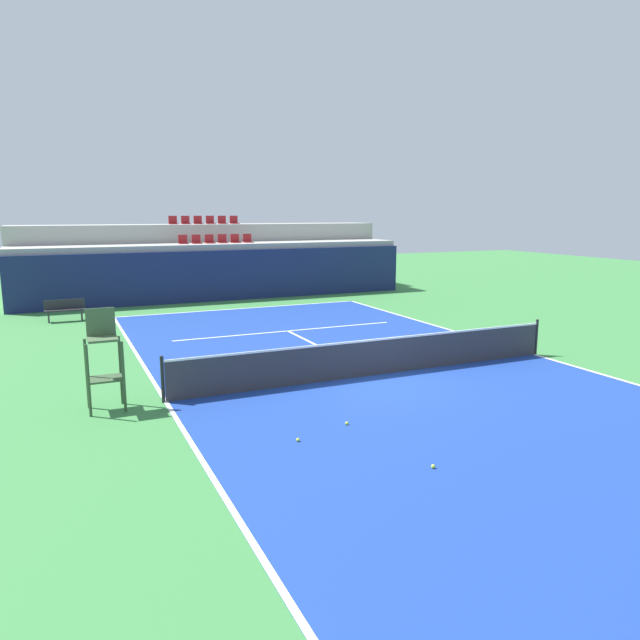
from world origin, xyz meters
The scene contains 18 objects.
ground_plane centered at (0.00, 0.00, 0.00)m, with size 80.00×80.00×0.00m, color #387A3D.
court_surface centered at (0.00, 0.00, 0.01)m, with size 11.00×24.00×0.01m, color navy.
baseline_far centered at (0.00, 11.95, 0.01)m, with size 11.00×0.10×0.00m, color white.
sideline_left centered at (-5.45, 0.00, 0.01)m, with size 0.10×24.00×0.00m, color white.
sideline_right centered at (5.45, 0.00, 0.01)m, with size 0.10×24.00×0.00m, color white.
service_line_far centered at (0.00, 6.40, 0.01)m, with size 8.26×0.10×0.00m, color white.
centre_service_line centered at (0.00, 3.20, 0.01)m, with size 0.10×6.40×0.00m, color white.
back_wall centered at (0.00, 14.75, 1.22)m, with size 19.18×0.30×2.44m, color navy.
stands_tier_lower centered at (0.00, 16.10, 1.36)m, with size 19.18×2.40×2.71m, color #9E9E99.
stands_tier_upper centered at (0.00, 18.50, 1.81)m, with size 19.18×2.40×3.62m, color #9E9E99.
seating_row_lower centered at (0.00, 16.20, 2.84)m, with size 3.74×0.44×0.44m.
seating_row_upper centered at (0.00, 18.60, 3.74)m, with size 3.74×0.44×0.44m.
tennis_net centered at (0.00, 0.00, 0.51)m, with size 11.08×0.08×1.07m.
umpire_chair centered at (-6.70, 0.06, 1.19)m, with size 0.76×0.66×2.20m.
player_bench centered at (-7.26, 11.91, 0.51)m, with size 1.50×0.40×0.85m.
tennis_ball_0 centered at (-3.62, -3.39, 0.04)m, with size 0.07×0.07×0.07m, color #CCE033.
tennis_ball_1 centered at (-2.39, -2.99, 0.04)m, with size 0.07×0.07×0.07m, color #CCE033.
tennis_ball_2 centered at (-2.01, -5.41, 0.04)m, with size 0.07×0.07×0.07m, color #CCE033.
Camera 1 is at (-7.53, -13.00, 4.21)m, focal length 32.99 mm.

